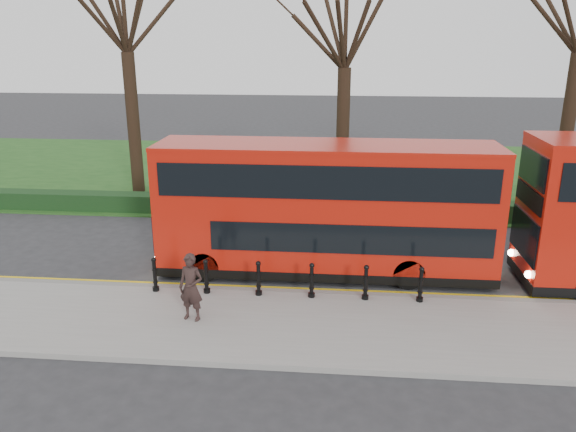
# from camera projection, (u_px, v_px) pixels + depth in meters

# --- Properties ---
(ground) EXTENTS (120.00, 120.00, 0.00)m
(ground) POSITION_uv_depth(u_px,v_px,m) (277.00, 281.00, 17.70)
(ground) COLOR #28282B
(ground) RESTS_ON ground
(pavement) EXTENTS (60.00, 4.00, 0.15)m
(pavement) POSITION_uv_depth(u_px,v_px,m) (264.00, 325.00, 14.83)
(pavement) COLOR gray
(pavement) RESTS_ON ground
(kerb) EXTENTS (60.00, 0.25, 0.16)m
(kerb) POSITION_uv_depth(u_px,v_px,m) (273.00, 292.00, 16.73)
(kerb) COLOR slate
(kerb) RESTS_ON ground
(grass_verge) EXTENTS (60.00, 18.00, 0.06)m
(grass_verge) POSITION_uv_depth(u_px,v_px,m) (306.00, 172.00, 31.92)
(grass_verge) COLOR #1A4617
(grass_verge) RESTS_ON ground
(hedge) EXTENTS (60.00, 0.90, 0.80)m
(hedge) POSITION_uv_depth(u_px,v_px,m) (294.00, 207.00, 24.03)
(hedge) COLOR black
(hedge) RESTS_ON ground
(yellow_line_outer) EXTENTS (60.00, 0.10, 0.01)m
(yellow_line_outer) POSITION_uv_depth(u_px,v_px,m) (274.00, 290.00, 17.03)
(yellow_line_outer) COLOR yellow
(yellow_line_outer) RESTS_ON ground
(yellow_line_inner) EXTENTS (60.00, 0.10, 0.01)m
(yellow_line_inner) POSITION_uv_depth(u_px,v_px,m) (275.00, 287.00, 17.22)
(yellow_line_inner) COLOR yellow
(yellow_line_inner) RESTS_ON ground
(tree_left) EXTENTS (7.80, 7.80, 12.19)m
(tree_left) POSITION_uv_depth(u_px,v_px,m) (123.00, 2.00, 25.20)
(tree_left) COLOR black
(tree_left) RESTS_ON ground
(tree_mid) EXTENTS (7.03, 7.03, 10.99)m
(tree_mid) POSITION_uv_depth(u_px,v_px,m) (346.00, 22.00, 24.59)
(tree_mid) COLOR black
(tree_mid) RESTS_ON ground
(bollard_row) EXTENTS (7.87, 0.15, 1.00)m
(bollard_row) POSITION_uv_depth(u_px,v_px,m) (285.00, 280.00, 16.19)
(bollard_row) COLOR black
(bollard_row) RESTS_ON pavement
(bus_lead) EXTENTS (10.60, 2.44, 4.22)m
(bus_lead) POSITION_uv_depth(u_px,v_px,m) (325.00, 210.00, 17.76)
(bus_lead) COLOR #AE160A
(bus_lead) RESTS_ON ground
(pedestrian) EXTENTS (0.75, 0.58, 1.85)m
(pedestrian) POSITION_uv_depth(u_px,v_px,m) (191.00, 287.00, 14.71)
(pedestrian) COLOR #2D1E1C
(pedestrian) RESTS_ON pavement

